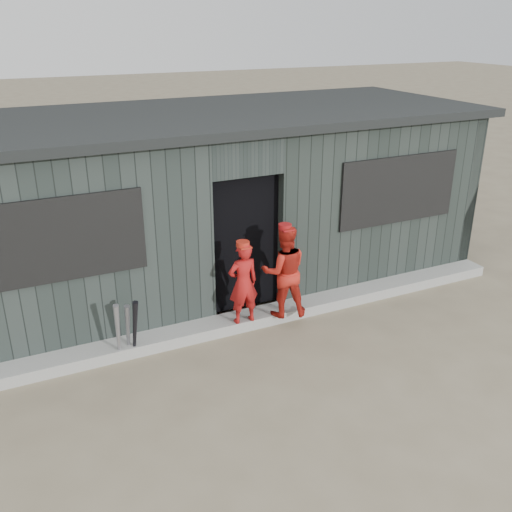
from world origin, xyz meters
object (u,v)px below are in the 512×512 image
player_grey_back (267,262)px  dugout (208,200)px  bat_right (135,329)px  bat_left (118,333)px  player_red_right (284,271)px  bat_mid (128,330)px  player_red_left (243,283)px

player_grey_back → dugout: 1.37m
bat_right → player_grey_back: bearing=19.7°
bat_left → player_red_right: size_ratio=0.65×
bat_right → player_red_right: bearing=-0.2°
bat_left → bat_right: (0.20, 0.00, -0.01)m
bat_left → player_red_right: bearing=-0.1°
bat_right → dugout: bearing=47.7°
bat_mid → player_grey_back: bearing=17.6°
bat_right → player_red_right: size_ratio=0.64×
bat_left → dugout: (1.89, 1.86, 0.88)m
player_grey_back → dugout: (-0.47, 1.09, 0.70)m
bat_left → dugout: bearing=44.5°
bat_left → player_red_right: (2.23, -0.00, 0.37)m
bat_mid → dugout: dugout is taller
bat_left → bat_right: bearing=1.2°
bat_left → player_grey_back: (2.36, 0.78, 0.18)m
bat_mid → player_grey_back: 2.34m
bat_left → dugout: 2.80m
player_red_left → bat_right: bearing=2.0°
bat_mid → dugout: size_ratio=0.09×
bat_left → bat_mid: size_ratio=1.09×
bat_mid → player_red_left: bearing=-1.0°
bat_left → player_red_right: 2.26m
bat_mid → bat_right: 0.10m
player_red_left → player_red_right: 0.58m
dugout → bat_left: bearing=-135.5°
player_red_right → player_grey_back: size_ratio=1.08×
bat_left → player_red_left: bearing=1.5°
player_red_left → bat_mid: bearing=-0.5°
bat_mid → bat_left: bearing=-152.0°
player_grey_back → dugout: dugout is taller
bat_right → player_red_left: (1.45, 0.04, 0.30)m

